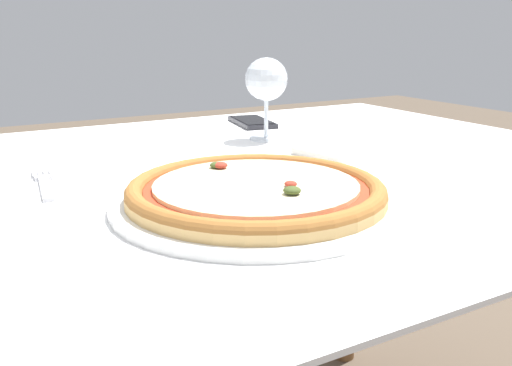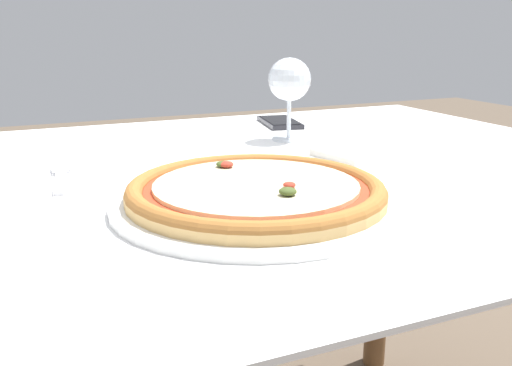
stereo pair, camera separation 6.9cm
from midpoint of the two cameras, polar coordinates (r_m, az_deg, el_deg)
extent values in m
cube|color=brown|center=(0.94, 1.19, 0.79)|extent=(1.02, 0.88, 0.04)
cube|color=white|center=(0.93, 1.20, 2.04)|extent=(1.12, 0.98, 0.01)
cylinder|color=brown|center=(1.59, 8.02, -6.50)|extent=(0.06, 0.06, 0.67)
cylinder|color=white|center=(0.70, -2.83, -2.02)|extent=(0.35, 0.35, 0.01)
cylinder|color=#E0B26B|center=(0.69, -2.85, -1.15)|extent=(0.32, 0.32, 0.01)
torus|color=#A3662D|center=(0.69, -2.85, -0.68)|extent=(0.32, 0.32, 0.02)
cylinder|color=#BC381E|center=(0.69, -2.85, -0.56)|extent=(0.27, 0.27, 0.00)
cylinder|color=beige|center=(0.69, -2.86, -0.24)|extent=(0.25, 0.25, 0.00)
ellipsoid|color=#425123|center=(0.64, 0.57, -0.79)|extent=(0.02, 0.02, 0.01)
ellipsoid|color=#A83323|center=(0.76, -6.18, 1.75)|extent=(0.02, 0.02, 0.01)
ellipsoid|color=#425123|center=(0.77, -6.55, 1.77)|extent=(0.02, 0.02, 0.01)
ellipsoid|color=#A83323|center=(0.67, 0.57, -0.12)|extent=(0.02, 0.02, 0.01)
cube|color=silver|center=(0.82, -22.55, -0.61)|extent=(0.03, 0.11, 0.00)
cube|color=silver|center=(0.88, -22.63, 0.43)|extent=(0.03, 0.02, 0.00)
cube|color=silver|center=(0.91, -23.41, 0.79)|extent=(0.01, 0.05, 0.00)
cube|color=silver|center=(0.91, -22.91, 0.84)|extent=(0.01, 0.05, 0.00)
cube|color=silver|center=(0.91, -22.41, 0.90)|extent=(0.01, 0.05, 0.00)
cube|color=silver|center=(0.91, -21.91, 0.95)|extent=(0.01, 0.05, 0.00)
cylinder|color=silver|center=(1.11, -0.78, 4.46)|extent=(0.06, 0.06, 0.00)
cylinder|color=silver|center=(1.10, -0.79, 6.53)|extent=(0.01, 0.01, 0.08)
sphere|color=silver|center=(1.09, -0.80, 10.33)|extent=(0.08, 0.08, 0.08)
cube|color=#232328|center=(1.27, -1.96, 6.09)|extent=(0.10, 0.15, 0.01)
cube|color=black|center=(1.27, -1.96, 6.34)|extent=(0.08, 0.14, 0.00)
cube|color=silver|center=(0.99, 6.91, 3.29)|extent=(0.17, 0.14, 0.01)
camera|label=1|loc=(0.03, -92.86, -0.80)|focal=40.00mm
camera|label=2|loc=(0.03, 87.14, 0.80)|focal=40.00mm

